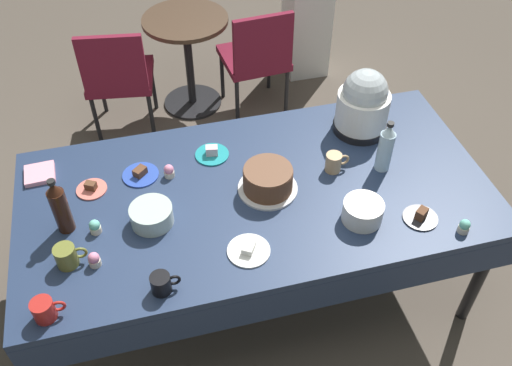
% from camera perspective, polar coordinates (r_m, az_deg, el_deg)
% --- Properties ---
extents(ground, '(9.00, 9.00, 0.00)m').
position_cam_1_polar(ground, '(3.20, -0.00, -10.25)').
color(ground, brown).
extents(potluck_table, '(2.20, 1.10, 0.75)m').
position_cam_1_polar(potluck_table, '(2.66, -0.00, -1.71)').
color(potluck_table, navy).
rests_on(potluck_table, ground).
extents(frosted_layer_cake, '(0.28, 0.28, 0.13)m').
position_cam_1_polar(frosted_layer_cake, '(2.58, 1.22, 0.31)').
color(frosted_layer_cake, silver).
rests_on(frosted_layer_cake, potluck_table).
extents(slow_cooker, '(0.28, 0.28, 0.35)m').
position_cam_1_polar(slow_cooker, '(2.90, 10.87, 7.94)').
color(slow_cooker, black).
rests_on(slow_cooker, potluck_table).
extents(glass_salad_bowl, '(0.19, 0.19, 0.09)m').
position_cam_1_polar(glass_salad_bowl, '(2.50, -10.60, -3.24)').
color(glass_salad_bowl, '#B2C6BC').
rests_on(glass_salad_bowl, potluck_table).
extents(ceramic_snack_bowl, '(0.18, 0.18, 0.10)m').
position_cam_1_polar(ceramic_snack_bowl, '(2.50, 10.82, -2.87)').
color(ceramic_snack_bowl, silver).
rests_on(ceramic_snack_bowl, potluck_table).
extents(dessert_plate_teal, '(0.17, 0.17, 0.05)m').
position_cam_1_polar(dessert_plate_teal, '(2.80, -4.51, 3.05)').
color(dessert_plate_teal, teal).
rests_on(dessert_plate_teal, potluck_table).
extents(dessert_plate_white, '(0.18, 0.18, 0.04)m').
position_cam_1_polar(dessert_plate_white, '(2.37, -0.75, -6.84)').
color(dessert_plate_white, white).
rests_on(dessert_plate_white, potluck_table).
extents(dessert_plate_cobalt, '(0.18, 0.18, 0.04)m').
position_cam_1_polar(dessert_plate_cobalt, '(2.74, -11.70, 0.92)').
color(dessert_plate_cobalt, '#2D4CB2').
rests_on(dessert_plate_cobalt, potluck_table).
extents(dessert_plate_coral, '(0.14, 0.14, 0.05)m').
position_cam_1_polar(dessert_plate_coral, '(2.72, -16.43, -0.52)').
color(dessert_plate_coral, '#E07266').
rests_on(dessert_plate_coral, potluck_table).
extents(dessert_plate_charcoal, '(0.16, 0.16, 0.06)m').
position_cam_1_polar(dessert_plate_charcoal, '(2.59, 16.44, -3.28)').
color(dessert_plate_charcoal, '#2D2D33').
rests_on(dessert_plate_charcoal, potluck_table).
extents(cupcake_lemon, '(0.05, 0.05, 0.07)m').
position_cam_1_polar(cupcake_lemon, '(2.52, -16.10, -4.31)').
color(cupcake_lemon, beige).
rests_on(cupcake_lemon, potluck_table).
extents(cupcake_mint, '(0.05, 0.05, 0.07)m').
position_cam_1_polar(cupcake_mint, '(2.41, -16.17, -7.51)').
color(cupcake_mint, beige).
rests_on(cupcake_mint, potluck_table).
extents(cupcake_vanilla, '(0.05, 0.05, 0.07)m').
position_cam_1_polar(cupcake_vanilla, '(2.70, -8.86, 1.20)').
color(cupcake_vanilla, beige).
rests_on(cupcake_vanilla, potluck_table).
extents(cupcake_rose, '(0.05, 0.05, 0.07)m').
position_cam_1_polar(cupcake_rose, '(2.59, 20.47, -4.16)').
color(cupcake_rose, beige).
rests_on(cupcake_rose, potluck_table).
extents(soda_bottle_cola, '(0.07, 0.07, 0.29)m').
position_cam_1_polar(soda_bottle_cola, '(2.50, -19.36, -2.34)').
color(soda_bottle_cola, '#33190F').
rests_on(soda_bottle_cola, potluck_table).
extents(soda_bottle_water, '(0.07, 0.07, 0.28)m').
position_cam_1_polar(soda_bottle_water, '(2.71, 13.12, 3.46)').
color(soda_bottle_water, silver).
rests_on(soda_bottle_water, potluck_table).
extents(coffee_mug_olive, '(0.13, 0.09, 0.10)m').
position_cam_1_polar(coffee_mug_olive, '(2.43, -18.73, -7.08)').
color(coffee_mug_olive, olive).
rests_on(coffee_mug_olive, potluck_table).
extents(coffee_mug_red, '(0.13, 0.09, 0.09)m').
position_cam_1_polar(coffee_mug_red, '(2.30, -20.77, -11.99)').
color(coffee_mug_red, '#B2231E').
rests_on(coffee_mug_red, potluck_table).
extents(coffee_mug_tan, '(0.12, 0.08, 0.10)m').
position_cam_1_polar(coffee_mug_tan, '(2.71, 7.97, 2.11)').
color(coffee_mug_tan, tan).
rests_on(coffee_mug_tan, potluck_table).
extents(coffee_mug_black, '(0.12, 0.08, 0.09)m').
position_cam_1_polar(coffee_mug_black, '(2.26, -9.60, -10.06)').
color(coffee_mug_black, black).
rests_on(coffee_mug_black, potluck_table).
extents(paper_napkin_stack, '(0.15, 0.15, 0.02)m').
position_cam_1_polar(paper_napkin_stack, '(2.88, -21.18, 0.88)').
color(paper_napkin_stack, pink).
rests_on(paper_napkin_stack, potluck_table).
extents(maroon_chair_left, '(0.50, 0.50, 0.85)m').
position_cam_1_polar(maroon_chair_left, '(3.94, -13.88, 10.69)').
color(maroon_chair_left, maroon).
rests_on(maroon_chair_left, ground).
extents(maroon_chair_right, '(0.47, 0.47, 0.85)m').
position_cam_1_polar(maroon_chair_right, '(4.03, 0.11, 12.91)').
color(maroon_chair_right, maroon).
rests_on(maroon_chair_right, ground).
extents(round_cafe_table, '(0.60, 0.60, 0.72)m').
position_cam_1_polar(round_cafe_table, '(4.15, -6.99, 13.65)').
color(round_cafe_table, '#473323').
rests_on(round_cafe_table, ground).
extents(water_cooler, '(0.32, 0.32, 1.24)m').
position_cam_1_polar(water_cooler, '(4.52, 5.31, 17.85)').
color(water_cooler, silver).
rests_on(water_cooler, ground).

